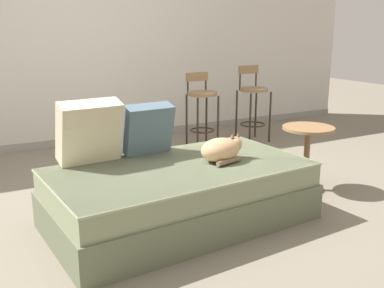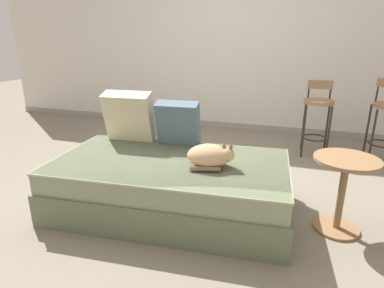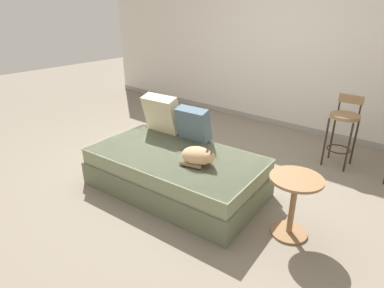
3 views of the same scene
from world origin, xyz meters
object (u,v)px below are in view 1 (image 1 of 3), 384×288
(couch, at_px, (180,194))
(side_table, at_px, (307,149))
(bar_stool_by_doorway, at_px, (253,99))
(throw_pillow_middle, at_px, (148,129))
(throw_pillow_corner, at_px, (89,132))
(cat, at_px, (222,149))
(bar_stool_near_window, at_px, (202,103))

(couch, xyz_separation_m, side_table, (1.27, 0.09, 0.15))
(bar_stool_by_doorway, distance_m, side_table, 1.78)
(throw_pillow_middle, xyz_separation_m, bar_stool_by_doorway, (1.96, 1.35, -0.10))
(throw_pillow_corner, relative_size, cat, 1.24)
(throw_pillow_corner, xyz_separation_m, bar_stool_by_doorway, (2.42, 1.39, -0.14))
(side_table, bearing_deg, throw_pillow_middle, 167.18)
(side_table, bearing_deg, bar_stool_by_doorway, 69.69)
(throw_pillow_corner, distance_m, throw_pillow_middle, 0.46)
(throw_pillow_middle, distance_m, bar_stool_by_doorway, 2.39)
(couch, xyz_separation_m, throw_pillow_corner, (-0.54, 0.37, 0.44))
(cat, bearing_deg, throw_pillow_middle, 133.81)
(throw_pillow_corner, xyz_separation_m, bar_stool_near_window, (1.70, 1.39, -0.13))
(bar_stool_near_window, height_order, bar_stool_by_doorway, bar_stool_by_doorway)
(throw_pillow_corner, bearing_deg, couch, -34.28)
(throw_pillow_corner, bearing_deg, bar_stool_near_window, 39.25)
(bar_stool_by_doorway, xyz_separation_m, side_table, (-0.61, -1.66, -0.16))
(throw_pillow_corner, height_order, side_table, throw_pillow_corner)
(cat, relative_size, bar_stool_by_doorway, 0.41)
(bar_stool_near_window, height_order, side_table, bar_stool_near_window)
(couch, height_order, throw_pillow_middle, throw_pillow_middle)
(throw_pillow_corner, relative_size, side_table, 0.83)
(cat, distance_m, side_table, 0.96)
(bar_stool_by_doorway, bearing_deg, throw_pillow_middle, -145.39)
(couch, relative_size, throw_pillow_corner, 4.11)
(bar_stool_by_doorway, bearing_deg, throw_pillow_corner, -150.20)
(throw_pillow_corner, bearing_deg, throw_pillow_middle, 4.19)
(throw_pillow_corner, relative_size, throw_pillow_middle, 1.17)
(throw_pillow_middle, height_order, bar_stool_near_window, bar_stool_near_window)
(cat, relative_size, side_table, 0.66)
(couch, distance_m, side_table, 1.28)
(side_table, bearing_deg, cat, -172.83)
(throw_pillow_corner, height_order, bar_stool_near_window, throw_pillow_corner)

